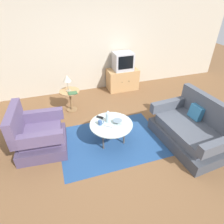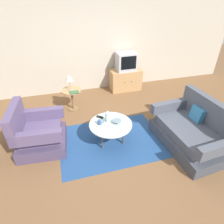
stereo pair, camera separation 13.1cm
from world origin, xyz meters
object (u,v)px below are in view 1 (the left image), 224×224
(side_table, at_px, (70,96))
(table_lamp, at_px, (67,79))
(mug, at_px, (100,123))
(coffee_table, at_px, (111,125))
(tv_stand, at_px, (122,79))
(couch, at_px, (192,130))
(bowl, at_px, (117,122))
(book, at_px, (73,93))
(armchair, at_px, (38,136))
(tv_remote_dark, at_px, (100,117))
(vase, at_px, (108,116))
(tv_remote_silver, at_px, (109,126))
(television, at_px, (123,61))

(side_table, xyz_separation_m, table_lamp, (-0.02, -0.01, 0.47))
(mug, bearing_deg, table_lamp, 106.50)
(mug, bearing_deg, coffee_table, -13.35)
(tv_stand, bearing_deg, couch, -80.36)
(table_lamp, height_order, bowl, table_lamp)
(side_table, height_order, book, book)
(coffee_table, bearing_deg, armchair, 170.53)
(tv_stand, xyz_separation_m, bowl, (-0.95, -2.22, 0.17))
(side_table, height_order, mug, side_table)
(side_table, bearing_deg, bowl, -63.44)
(armchair, height_order, tv_remote_dark, armchair)
(vase, xyz_separation_m, tv_remote_dark, (-0.12, 0.18, -0.12))
(tv_remote_dark, distance_m, book, 1.10)
(book, bearing_deg, vase, -68.93)
(tv_remote_dark, bearing_deg, vase, -13.00)
(tv_stand, height_order, book, tv_stand)
(book, bearing_deg, bowl, -64.50)
(book, bearing_deg, couch, -42.81)
(armchair, height_order, couch, armchair)
(couch, relative_size, table_lamp, 3.91)
(coffee_table, bearing_deg, tv_remote_dark, 119.73)
(tv_stand, distance_m, table_lamp, 1.95)
(coffee_table, height_order, mug, mug)
(tv_remote_dark, bearing_deg, armchair, -134.92)
(tv_remote_silver, relative_size, book, 0.67)
(coffee_table, distance_m, side_table, 1.58)
(coffee_table, relative_size, tv_remote_dark, 6.13)
(armchair, relative_size, book, 4.41)
(television, xyz_separation_m, bowl, (-0.95, -2.22, -0.40))
(table_lamp, bearing_deg, couch, -42.18)
(armchair, relative_size, side_table, 1.72)
(armchair, xyz_separation_m, tv_remote_dark, (1.24, 0.04, 0.14))
(table_lamp, bearing_deg, vase, -66.61)
(armchair, bearing_deg, bowl, 86.15)
(television, distance_m, mug, 2.55)
(tv_remote_dark, height_order, book, book)
(television, relative_size, vase, 2.14)
(tv_remote_silver, bearing_deg, couch, -159.11)
(armchair, distance_m, tv_stand, 3.17)
(vase, distance_m, book, 1.31)
(mug, distance_m, tv_remote_silver, 0.19)
(side_table, bearing_deg, coffee_table, -67.54)
(tv_stand, height_order, mug, tv_stand)
(mug, bearing_deg, bowl, -8.77)
(tv_remote_dark, height_order, tv_remote_silver, same)
(television, relative_size, tv_remote_dark, 4.02)
(armchair, distance_m, tv_remote_dark, 1.25)
(couch, xyz_separation_m, tv_stand, (-0.46, 2.73, 0.01))
(coffee_table, xyz_separation_m, bowl, (0.13, -0.00, 0.06))
(tv_stand, bearing_deg, side_table, -155.67)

